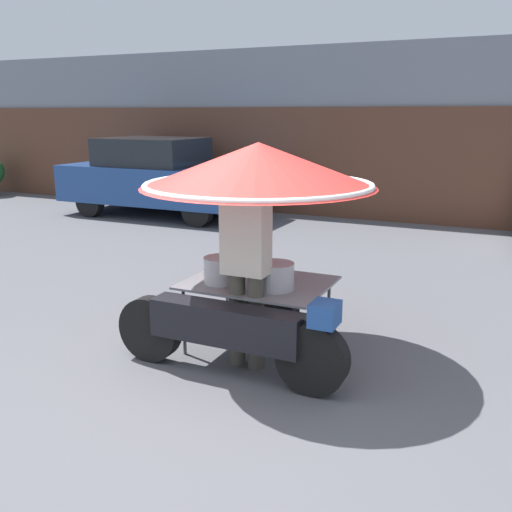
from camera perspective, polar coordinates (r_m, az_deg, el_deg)
ground_plane at (r=4.59m, az=-5.36°, el=-13.50°), size 36.00×36.00×0.00m
shopfront_building at (r=12.54m, az=15.64°, el=11.76°), size 28.00×2.06×3.44m
vendor_motorcycle_cart at (r=4.93m, az=-0.01°, el=6.73°), size 2.07×2.05×1.88m
vendor_person at (r=4.71m, az=-1.01°, el=-0.44°), size 0.38×0.22×1.67m
parked_car at (r=12.21m, az=-9.62°, el=7.81°), size 4.19×1.78×1.61m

